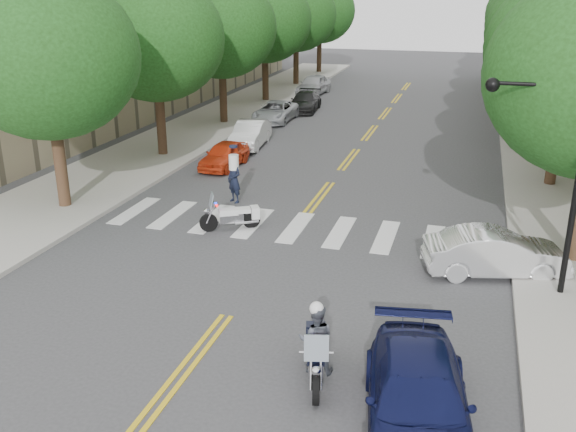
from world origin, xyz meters
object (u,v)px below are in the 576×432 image
at_px(convertible, 496,253).
at_px(officer_standing, 234,180).
at_px(motorcycle_police, 316,344).
at_px(motorcycle_parked, 235,216).
at_px(sedan_blue, 418,400).

bearing_deg(convertible, officer_standing, 52.01).
xyz_separation_m(motorcycle_police, motorcycle_parked, (-4.75, 7.78, -0.34)).
height_order(officer_standing, convertible, officer_standing).
bearing_deg(convertible, motorcycle_police, 135.12).
height_order(motorcycle_police, officer_standing, motorcycle_police).
bearing_deg(motorcycle_parked, motorcycle_police, -178.92).
height_order(officer_standing, sedan_blue, officer_standing).
relative_size(officer_standing, convertible, 0.44).
bearing_deg(sedan_blue, officer_standing, 115.61).
relative_size(officer_standing, sedan_blue, 0.38).
bearing_deg(officer_standing, motorcycle_police, -30.13).
distance_m(motorcycle_police, convertible, 7.46).
bearing_deg(motorcycle_parked, convertible, -129.14).
distance_m(motorcycle_parked, sedan_blue, 11.36).
bearing_deg(motorcycle_police, officer_standing, -75.18).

